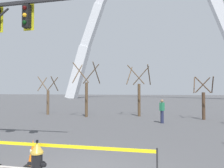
{
  "coord_description": "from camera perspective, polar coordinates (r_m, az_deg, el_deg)",
  "views": [
    {
      "loc": [
        2.1,
        -5.29,
        2.16
      ],
      "look_at": [
        -0.23,
        5.0,
        2.5
      ],
      "focal_mm": 34.68,
      "sensor_mm": 36.0,
      "label": 1
    }
  ],
  "objects": [
    {
      "name": "tree_center_left",
      "position": [
        18.71,
        7.14,
        -2.52
      ],
      "size": [
        2.01,
        2.02,
        4.36
      ],
      "color": "brown",
      "rests_on": "ground"
    },
    {
      "name": "pedestrian_walking_left",
      "position": [
        14.99,
        13.06,
        -6.94
      ],
      "size": [
        0.35,
        0.39,
        1.59
      ],
      "color": "#232847",
      "rests_on": "ground"
    },
    {
      "name": "tree_left_mid",
      "position": [
        18.22,
        -6.76,
        -2.32
      ],
      "size": [
        2.08,
        2.09,
        4.51
      ],
      "color": "brown",
      "rests_on": "ground"
    },
    {
      "name": "monument_arch",
      "position": [
        63.07,
        10.7,
        15.06
      ],
      "size": [
        51.09,
        2.81,
        46.76
      ],
      "color": "silver",
      "rests_on": "ground"
    },
    {
      "name": "traffic_cone_mid_sidewalk",
      "position": [
        6.98,
        -20.12,
        -16.67
      ],
      "size": [
        0.36,
        0.36,
        0.73
      ],
      "color": "black",
      "rests_on": "ground"
    },
    {
      "name": "fire_hydrant",
      "position": [
        5.74,
        -19.15,
        -18.89
      ],
      "size": [
        0.46,
        0.48,
        0.99
      ],
      "color": "black",
      "rests_on": "ground"
    },
    {
      "name": "tree_far_left",
      "position": [
        20.74,
        -16.53,
        -3.48
      ],
      "size": [
        1.62,
        1.63,
        3.48
      ],
      "color": "brown",
      "rests_on": "ground"
    },
    {
      "name": "caution_tape_barrier",
      "position": [
        5.8,
        -17.66,
        -16.99
      ],
      "size": [
        5.5,
        0.09,
        0.91
      ],
      "color": "#232326",
      "rests_on": "ground"
    },
    {
      "name": "tree_center_right",
      "position": [
        17.75,
        22.96,
        -4.04
      ],
      "size": [
        1.51,
        1.52,
        3.24
      ],
      "color": "#473323",
      "rests_on": "ground"
    }
  ]
}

